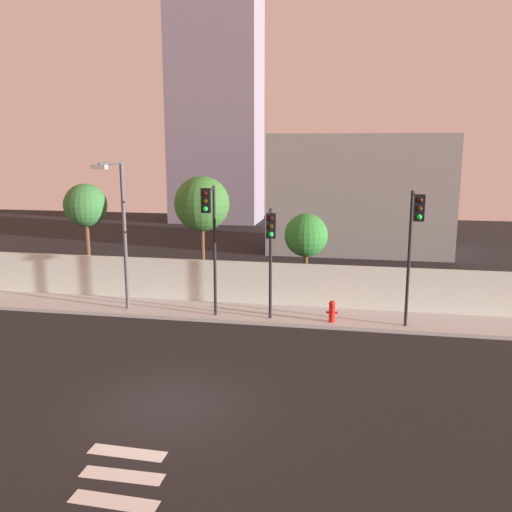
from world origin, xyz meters
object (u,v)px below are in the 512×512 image
street_lamp_curbside (121,223)px  fire_hydrant (332,310)px  traffic_light_center (414,232)px  roadside_tree_midright (306,236)px  traffic_light_left (271,242)px  roadside_tree_midleft (202,204)px  roadside_tree_leftmost (85,206)px  traffic_light_right (210,225)px

street_lamp_curbside → fire_hydrant: size_ratio=7.13×
traffic_light_center → roadside_tree_midright: bearing=135.3°
traffic_light_left → roadside_tree_midleft: size_ratio=0.79×
street_lamp_curbside → traffic_light_center: bearing=-3.7°
traffic_light_center → roadside_tree_midleft: 9.80m
street_lamp_curbside → roadside_tree_leftmost: bearing=133.9°
traffic_light_left → roadside_tree_midright: bearing=77.5°
street_lamp_curbside → roadside_tree_leftmost: street_lamp_curbside is taller
traffic_light_center → roadside_tree_leftmost: traffic_light_center is taller
roadside_tree_leftmost → traffic_light_left: bearing=-23.6°
traffic_light_center → roadside_tree_midleft: size_ratio=0.93×
traffic_light_left → street_lamp_curbside: street_lamp_curbside is taller
traffic_light_left → traffic_light_center: size_ratio=0.85×
roadside_tree_midleft → roadside_tree_midright: (4.71, -0.00, -1.29)m
traffic_light_left → roadside_tree_midleft: roadside_tree_midleft is taller
fire_hydrant → roadside_tree_midright: bearing=112.2°
traffic_light_left → traffic_light_center: 5.11m
roadside_tree_midright → roadside_tree_midleft: bearing=180.0°
traffic_light_left → fire_hydrant: (2.28, 0.78, -2.74)m
street_lamp_curbside → roadside_tree_midright: street_lamp_curbside is taller
traffic_light_left → roadside_tree_midright: (0.91, 4.13, -0.42)m
roadside_tree_leftmost → roadside_tree_midright: 10.43m
traffic_light_right → street_lamp_curbside: (-3.86, 0.57, -0.12)m
roadside_tree_midleft → traffic_light_center: bearing=-24.9°
traffic_light_right → roadside_tree_midleft: roadside_tree_midleft is taller
fire_hydrant → traffic_light_right: bearing=-172.4°
fire_hydrant → roadside_tree_leftmost: 12.68m
roadside_tree_leftmost → roadside_tree_midleft: size_ratio=0.92×
traffic_light_center → fire_hydrant: (-2.80, 0.77, -3.25)m
roadside_tree_midleft → roadside_tree_midright: roadside_tree_midleft is taller
fire_hydrant → roadside_tree_midright: (-1.36, 3.35, 2.32)m
fire_hydrant → street_lamp_curbside: bearing=-179.7°
traffic_light_center → roadside_tree_midright: traffic_light_center is taller
traffic_light_left → traffic_light_right: bearing=175.8°
street_lamp_curbside → fire_hydrant: bearing=0.3°
traffic_light_right → roadside_tree_midright: size_ratio=1.32×
traffic_light_left → roadside_tree_leftmost: (-9.46, 4.13, 0.68)m
roadside_tree_midleft → street_lamp_curbside: bearing=-125.3°
traffic_light_left → roadside_tree_leftmost: bearing=156.4°
street_lamp_curbside → roadside_tree_midright: 7.92m
street_lamp_curbside → fire_hydrant: (8.47, 0.04, -3.17)m
street_lamp_curbside → roadside_tree_midleft: (2.40, 3.39, 0.45)m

